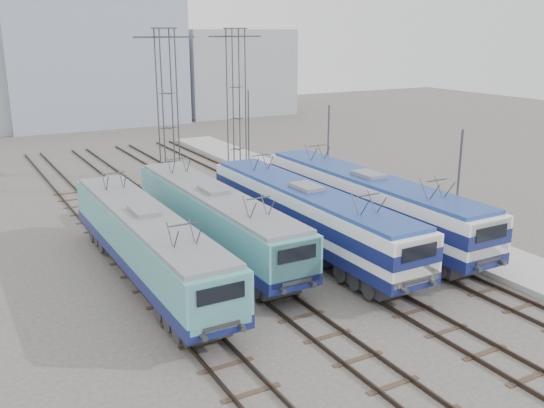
{
  "coord_description": "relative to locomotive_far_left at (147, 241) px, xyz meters",
  "views": [
    {
      "loc": [
        -14.93,
        -20.0,
        11.85
      ],
      "look_at": [
        0.23,
        7.0,
        2.96
      ],
      "focal_mm": 40.0,
      "sensor_mm": 36.0,
      "label": 1
    }
  ],
  "objects": [
    {
      "name": "catenary_tower_east",
      "position": [
        13.25,
        17.27,
        4.48
      ],
      "size": [
        4.5,
        1.2,
        12.0
      ],
      "color": "#3F4247",
      "rests_on": "ground"
    },
    {
      "name": "mast_front",
      "position": [
        15.35,
        -4.73,
        1.34
      ],
      "size": [
        0.12,
        0.12,
        7.0
      ],
      "primitive_type": "cylinder",
      "color": "#3F4247",
      "rests_on": "ground"
    },
    {
      "name": "mast_mid",
      "position": [
        15.35,
        7.27,
        1.34
      ],
      "size": [
        0.12,
        0.12,
        7.0
      ],
      "primitive_type": "cylinder",
      "color": "#3F4247",
      "rests_on": "ground"
    },
    {
      "name": "catenary_tower_west",
      "position": [
        6.75,
        15.27,
        4.48
      ],
      "size": [
        4.5,
        1.2,
        12.0
      ],
      "color": "#3F4247",
      "rests_on": "ground"
    },
    {
      "name": "locomotive_center_right",
      "position": [
        9.0,
        -0.17,
        0.11
      ],
      "size": [
        2.8,
        17.72,
        3.33
      ],
      "color": "navy",
      "rests_on": "ground"
    },
    {
      "name": "building_east",
      "position": [
        30.75,
        55.27,
        3.84
      ],
      "size": [
        16.0,
        12.0,
        12.0
      ],
      "primitive_type": "cube",
      "color": "#949BA4",
      "rests_on": "ground"
    },
    {
      "name": "locomotive_far_right",
      "position": [
        13.5,
        0.2,
        0.16
      ],
      "size": [
        2.88,
        18.18,
        3.42
      ],
      "color": "navy",
      "rests_on": "ground"
    },
    {
      "name": "locomotive_center_left",
      "position": [
        4.5,
        2.07,
        -0.01
      ],
      "size": [
        2.72,
        17.16,
        3.23
      ],
      "color": "navy",
      "rests_on": "ground"
    },
    {
      "name": "mast_rear",
      "position": [
        15.35,
        19.27,
        1.34
      ],
      "size": [
        0.12,
        0.12,
        7.0
      ],
      "primitive_type": "cylinder",
      "color": "#3F4247",
      "rests_on": "ground"
    },
    {
      "name": "ground",
      "position": [
        6.75,
        -6.73,
        -2.16
      ],
      "size": [
        160.0,
        160.0,
        0.0
      ],
      "primitive_type": "plane",
      "color": "#514C47"
    },
    {
      "name": "locomotive_far_left",
      "position": [
        0.0,
        0.0,
        0.0
      ],
      "size": [
        2.74,
        17.26,
        3.25
      ],
      "color": "navy",
      "rests_on": "ground"
    },
    {
      "name": "building_center",
      "position": [
        10.75,
        55.27,
        6.84
      ],
      "size": [
        22.0,
        14.0,
        18.0
      ],
      "primitive_type": "cube",
      "color": "#8E9AB0",
      "rests_on": "ground"
    },
    {
      "name": "platform",
      "position": [
        16.95,
        1.27,
        -2.01
      ],
      "size": [
        4.0,
        70.0,
        0.3
      ],
      "primitive_type": "cube",
      "color": "#9E9E99",
      "rests_on": "ground"
    }
  ]
}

